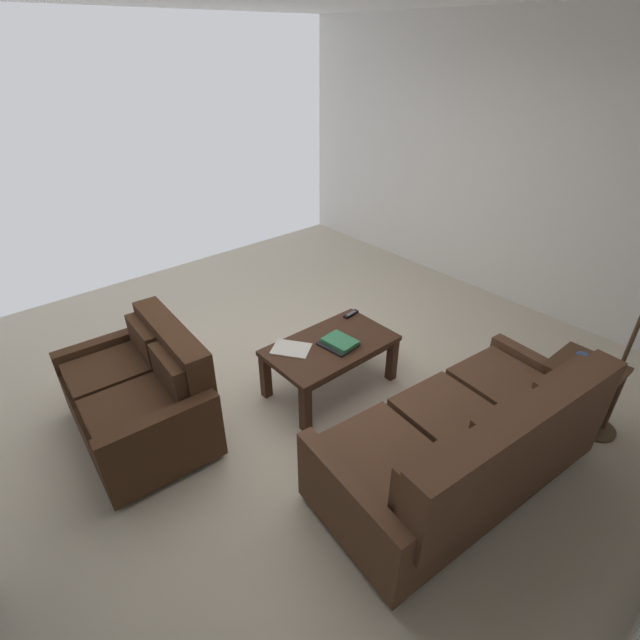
% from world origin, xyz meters
% --- Properties ---
extents(ground_plane, '(5.62, 5.60, 0.01)m').
position_xyz_m(ground_plane, '(0.00, 0.00, -0.00)').
color(ground_plane, beige).
extents(wall_left, '(0.12, 5.60, 2.77)m').
position_xyz_m(wall_left, '(-2.81, 0.00, 1.38)').
color(wall_left, white).
rests_on(wall_left, ground).
extents(sofa_main, '(1.93, 1.07, 0.86)m').
position_xyz_m(sofa_main, '(-0.22, 1.58, 0.36)').
color(sofa_main, black).
rests_on(sofa_main, ground).
extents(loveseat_near, '(0.85, 1.21, 0.81)m').
position_xyz_m(loveseat_near, '(1.11, -0.19, 0.35)').
color(loveseat_near, black).
rests_on(loveseat_near, ground).
extents(coffee_table, '(1.02, 0.60, 0.44)m').
position_xyz_m(coffee_table, '(-0.23, 0.29, 0.37)').
color(coffee_table, '#3D2316').
rests_on(coffee_table, ground).
extents(end_table, '(0.44, 0.44, 0.57)m').
position_xyz_m(end_table, '(-1.26, 1.79, 0.46)').
color(end_table, '#472D1C').
rests_on(end_table, ground).
extents(coffee_mug, '(0.10, 0.08, 0.10)m').
position_xyz_m(coffee_mug, '(-1.21, 1.75, 0.62)').
color(coffee_mug, '#334C8C').
rests_on(coffee_mug, end_table).
extents(book_stack, '(0.26, 0.29, 0.05)m').
position_xyz_m(book_stack, '(-0.27, 0.35, 0.46)').
color(book_stack, black).
rests_on(book_stack, coffee_table).
extents(tv_remote, '(0.16, 0.06, 0.02)m').
position_xyz_m(tv_remote, '(-0.66, 0.07, 0.45)').
color(tv_remote, black).
rests_on(tv_remote, coffee_table).
extents(loose_magazine, '(0.34, 0.36, 0.01)m').
position_xyz_m(loose_magazine, '(0.06, 0.15, 0.44)').
color(loose_magazine, silver).
rests_on(loose_magazine, coffee_table).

